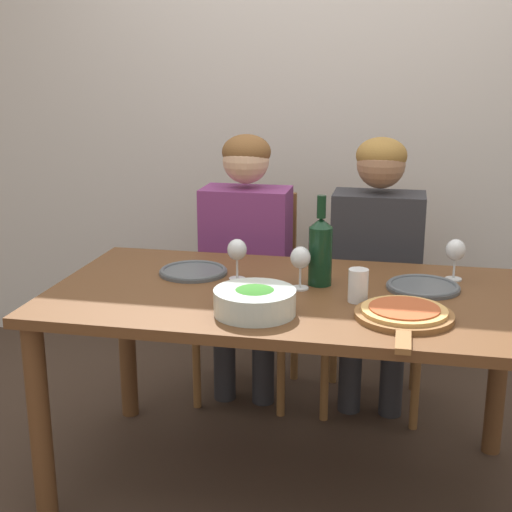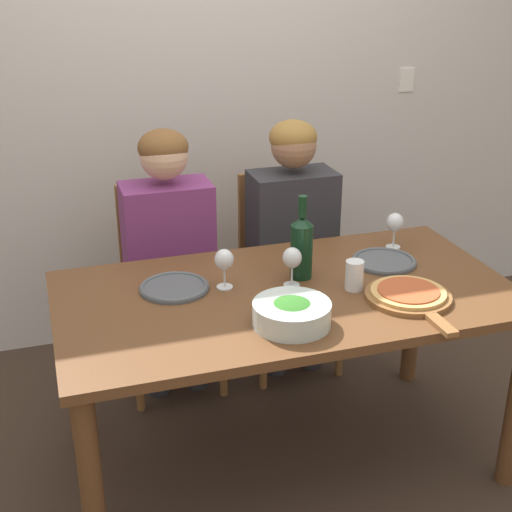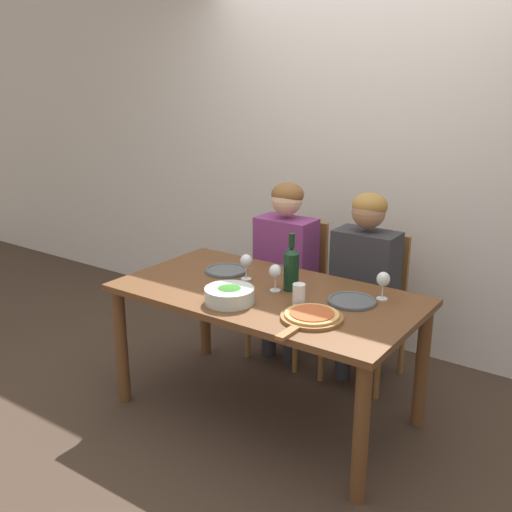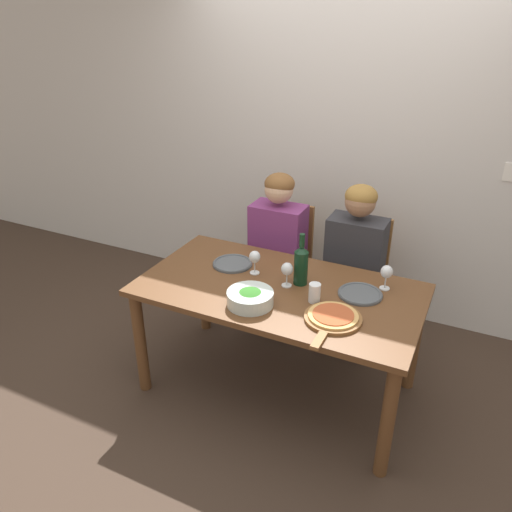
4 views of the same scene
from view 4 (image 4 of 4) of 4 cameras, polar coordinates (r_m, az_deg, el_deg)
ground_plane at (r=3.36m, az=2.39°, el=-14.62°), size 40.00×40.00×0.00m
back_wall at (r=3.81m, az=10.51°, el=13.04°), size 10.00×0.06×2.70m
dining_table at (r=2.98m, az=2.62°, el=-5.27°), size 1.64×0.88×0.74m
chair_left at (r=3.77m, az=3.03°, el=-0.69°), size 0.42×0.42×0.92m
chair_right at (r=3.62m, az=11.37°, el=-2.47°), size 0.42×0.42×0.92m
person_woman at (r=3.58m, az=2.41°, el=1.91°), size 0.47×0.51×1.20m
person_man at (r=3.41m, az=11.20°, el=0.14°), size 0.47×0.51×1.20m
wine_bottle at (r=2.92m, az=5.17°, el=-0.93°), size 0.08×0.08×0.32m
broccoli_bowl at (r=2.74m, az=-0.67°, el=-4.81°), size 0.26×0.26×0.09m
dinner_plate_left at (r=3.18m, az=-2.70°, el=-0.84°), size 0.25×0.25×0.02m
dinner_plate_right at (r=2.90m, az=11.82°, el=-4.23°), size 0.25×0.25×0.02m
pizza_on_board at (r=2.65m, az=8.74°, el=-6.99°), size 0.30×0.44×0.04m
wine_glass_left at (r=3.03m, az=-0.15°, el=-0.23°), size 0.07×0.07×0.15m
wine_glass_right at (r=2.95m, az=14.69°, el=-1.88°), size 0.07×0.07×0.15m
wine_glass_centre at (r=2.89m, az=3.57°, el=-1.62°), size 0.07×0.07×0.15m
water_tumbler at (r=2.78m, az=6.71°, el=-4.20°), size 0.07×0.07×0.11m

